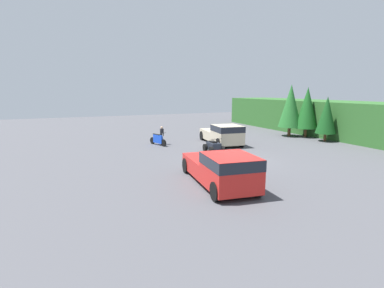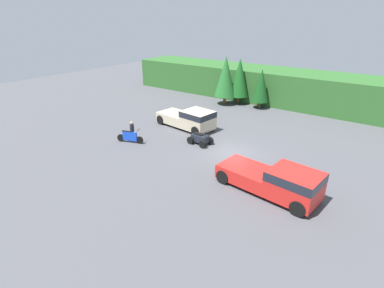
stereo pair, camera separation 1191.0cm
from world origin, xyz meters
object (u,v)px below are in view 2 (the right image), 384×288
at_px(dirt_bike, 130,137).
at_px(quad_atv, 200,139).
at_px(pickup_truck_red, 277,180).
at_px(rider_person, 132,130).
at_px(pickup_truck_second, 190,118).

bearing_deg(dirt_bike, quad_atv, 13.48).
distance_m(pickup_truck_red, dirt_bike, 12.41).
bearing_deg(rider_person, pickup_truck_red, -42.99).
xyz_separation_m(pickup_truck_red, pickup_truck_second, (-10.44, 5.86, -0.00)).
height_order(pickup_truck_red, dirt_bike, pickup_truck_red).
height_order(pickup_truck_second, rider_person, pickup_truck_second).
distance_m(dirt_bike, rider_person, 0.60).
height_order(pickup_truck_red, rider_person, pickup_truck_red).
height_order(pickup_truck_red, pickup_truck_second, same).
xyz_separation_m(pickup_truck_red, rider_person, (-12.55, 0.84, -0.08)).
bearing_deg(pickup_truck_second, rider_person, -106.13).
bearing_deg(pickup_truck_second, dirt_bike, -103.10).
bearing_deg(pickup_truck_red, pickup_truck_second, 157.19).
distance_m(pickup_truck_red, rider_person, 12.58).
xyz_separation_m(pickup_truck_second, quad_atv, (2.77, -2.36, -0.53)).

